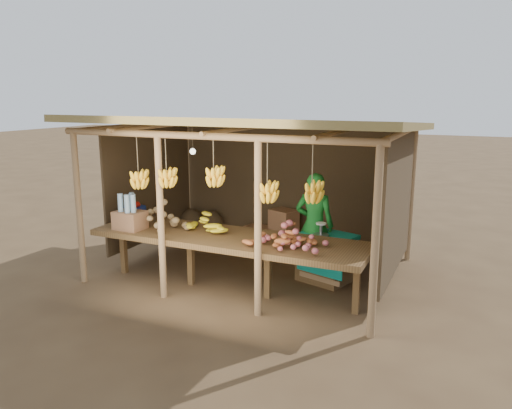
% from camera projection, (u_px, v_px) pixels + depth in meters
% --- Properties ---
extents(ground, '(60.00, 60.00, 0.00)m').
position_uv_depth(ground, '(256.00, 270.00, 7.84)').
color(ground, brown).
rests_on(ground, ground).
extents(stall_structure, '(4.70, 3.50, 2.43)m').
position_uv_depth(stall_structure, '(255.00, 149.00, 7.35)').
color(stall_structure, '#A07B53').
rests_on(stall_structure, ground).
extents(counter, '(3.90, 1.05, 0.80)m').
position_uv_depth(counter, '(228.00, 240.00, 6.84)').
color(counter, brown).
rests_on(counter, ground).
extents(potato_heap, '(1.03, 0.67, 0.37)m').
position_uv_depth(potato_heap, '(159.00, 215.00, 7.23)').
color(potato_heap, olive).
rests_on(potato_heap, counter).
extents(sweet_potato_heap, '(0.98, 0.78, 0.35)m').
position_uv_depth(sweet_potato_heap, '(283.00, 232.00, 6.37)').
color(sweet_potato_heap, '#B9622F').
rests_on(sweet_potato_heap, counter).
extents(onion_heap, '(0.96, 0.65, 0.36)m').
position_uv_depth(onion_heap, '(290.00, 236.00, 6.18)').
color(onion_heap, '#BF5D61').
rests_on(onion_heap, counter).
extents(banana_pile, '(0.72, 0.53, 0.35)m').
position_uv_depth(banana_pile, '(208.00, 219.00, 7.02)').
color(banana_pile, yellow).
rests_on(banana_pile, counter).
extents(tomato_basin, '(0.42, 0.42, 0.22)m').
position_uv_depth(tomato_basin, '(133.00, 211.00, 7.92)').
color(tomato_basin, navy).
rests_on(tomato_basin, counter).
extents(bottle_box, '(0.43, 0.34, 0.52)m').
position_uv_depth(bottle_box, '(130.00, 215.00, 7.14)').
color(bottle_box, '#946442').
rests_on(bottle_box, counter).
extents(vendor, '(0.61, 0.43, 1.58)m').
position_uv_depth(vendor, '(314.00, 225.00, 7.41)').
color(vendor, '#1A7526').
rests_on(vendor, ground).
extents(tarp_crate, '(0.92, 0.85, 0.91)m').
position_uv_depth(tarp_crate, '(325.00, 256.00, 7.32)').
color(tarp_crate, brown).
rests_on(tarp_crate, ground).
extents(carton_stack, '(1.01, 0.47, 0.70)m').
position_uv_depth(carton_stack, '(275.00, 231.00, 8.88)').
color(carton_stack, '#946442').
rests_on(carton_stack, ground).
extents(burlap_sacks, '(0.92, 0.48, 0.65)m').
position_uv_depth(burlap_sacks, '(201.00, 224.00, 9.53)').
color(burlap_sacks, '#4A3822').
rests_on(burlap_sacks, ground).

